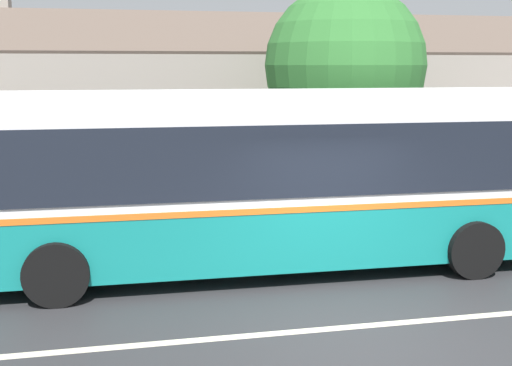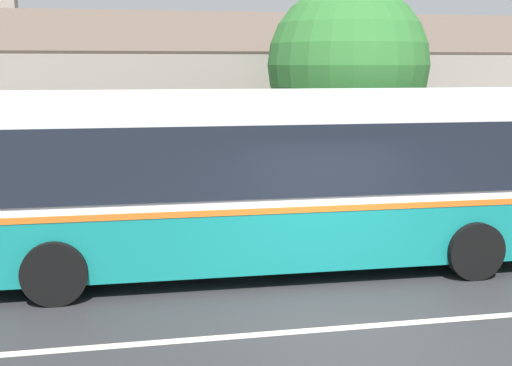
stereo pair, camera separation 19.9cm
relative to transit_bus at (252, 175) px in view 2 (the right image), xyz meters
The scene contains 7 objects.
ground_plane 3.48m from the transit_bus, 72.67° to the right, with size 300.00×300.00×0.00m, color #2D2D30.
sidewalk_far 3.62m from the transit_bus, 73.71° to the left, with size 60.00×3.00×0.15m, color gray.
lane_divider_stripe 3.48m from the transit_bus, 72.67° to the right, with size 60.00×0.16×0.01m, color beige.
community_building 10.24m from the transit_bus, 84.40° to the left, with size 25.69×8.61×6.34m.
transit_bus is the anchor object (origin of this frame).
street_tree_primary 5.22m from the transit_bus, 51.70° to the left, with size 3.81×3.81×5.52m.
bus_stop_sign 6.21m from the transit_bus, 19.67° to the left, with size 0.36×0.07×2.40m.
Camera 2 is at (-2.91, -8.04, 3.61)m, focal length 45.00 mm.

